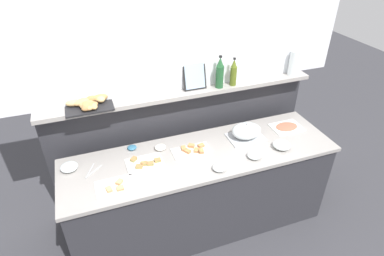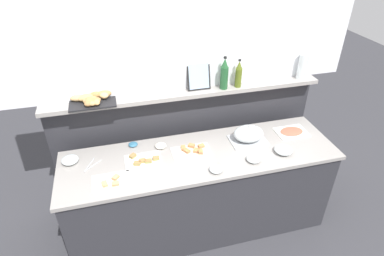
{
  "view_description": "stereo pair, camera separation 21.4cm",
  "coord_description": "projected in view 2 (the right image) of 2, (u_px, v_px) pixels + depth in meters",
  "views": [
    {
      "loc": [
        -0.86,
        -2.13,
        2.68
      ],
      "look_at": [
        -0.06,
        0.1,
        1.14
      ],
      "focal_mm": 30.32,
      "sensor_mm": 36.0,
      "label": 1
    },
    {
      "loc": [
        -0.66,
        -2.2,
        2.68
      ],
      "look_at": [
        -0.06,
        0.1,
        1.14
      ],
      "focal_mm": 30.32,
      "sensor_mm": 36.0,
      "label": 2
    }
  ],
  "objects": [
    {
      "name": "wine_bottle_green",
      "position": [
        224.0,
        74.0,
        3.02
      ],
      "size": [
        0.08,
        0.08,
        0.32
      ],
      "color": "#23562D",
      "rests_on": "back_ledge_unit"
    },
    {
      "name": "glass_bowl_large",
      "position": [
        70.0,
        160.0,
        2.77
      ],
      "size": [
        0.14,
        0.14,
        0.06
      ],
      "color": "silver",
      "rests_on": "buffet_counter"
    },
    {
      "name": "glass_bowl_small",
      "position": [
        283.0,
        150.0,
        2.89
      ],
      "size": [
        0.16,
        0.16,
        0.07
      ],
      "color": "silver",
      "rests_on": "buffet_counter"
    },
    {
      "name": "buffet_counter",
      "position": [
        200.0,
        192.0,
        3.13
      ],
      "size": [
        2.47,
        0.71,
        0.91
      ],
      "color": "#2D2D33",
      "rests_on": "ground_plane"
    },
    {
      "name": "sandwich_platter_side",
      "position": [
        111.0,
        181.0,
        2.58
      ],
      "size": [
        0.3,
        0.2,
        0.04
      ],
      "color": "white",
      "rests_on": "buffet_counter"
    },
    {
      "name": "framed_picture",
      "position": [
        199.0,
        76.0,
        3.02
      ],
      "size": [
        0.22,
        0.08,
        0.26
      ],
      "color": "black",
      "rests_on": "back_ledge_unit"
    },
    {
      "name": "sandwich_platter_front",
      "position": [
        143.0,
        160.0,
        2.79
      ],
      "size": [
        0.31,
        0.22,
        0.04
      ],
      "color": "white",
      "rests_on": "buffet_counter"
    },
    {
      "name": "back_ledge_unit",
      "position": [
        187.0,
        141.0,
        3.44
      ],
      "size": [
        2.67,
        0.22,
        1.31
      ],
      "color": "#2D2D33",
      "rests_on": "ground_plane"
    },
    {
      "name": "condiment_bowl_teal",
      "position": [
        161.0,
        146.0,
        2.96
      ],
      "size": [
        0.1,
        0.1,
        0.04
      ],
      "primitive_type": "ellipsoid",
      "color": "silver",
      "rests_on": "buffet_counter"
    },
    {
      "name": "serving_tongs",
      "position": [
        91.0,
        165.0,
        2.75
      ],
      "size": [
        0.15,
        0.17,
        0.01
      ],
      "color": "#B7BABF",
      "rests_on": "buffet_counter"
    },
    {
      "name": "glass_bowl_medium",
      "position": [
        254.0,
        159.0,
        2.79
      ],
      "size": [
        0.12,
        0.12,
        0.05
      ],
      "color": "silver",
      "rests_on": "buffet_counter"
    },
    {
      "name": "condiment_bowl_dark",
      "position": [
        133.0,
        144.0,
        2.99
      ],
      "size": [
        0.08,
        0.08,
        0.03
      ],
      "primitive_type": "ellipsoid",
      "color": "teal",
      "rests_on": "buffet_counter"
    },
    {
      "name": "upper_wall_panel",
      "position": [
        185.0,
        19.0,
        2.77
      ],
      "size": [
        3.27,
        0.08,
        1.29
      ],
      "primitive_type": "cube",
      "color": "white",
      "rests_on": "back_ledge_unit"
    },
    {
      "name": "ground_plane",
      "position": [
        186.0,
        185.0,
        3.87
      ],
      "size": [
        12.0,
        12.0,
        0.0
      ],
      "primitive_type": "plane",
      "color": "#38383D"
    },
    {
      "name": "serving_cloche",
      "position": [
        249.0,
        134.0,
        3.02
      ],
      "size": [
        0.34,
        0.24,
        0.17
      ],
      "color": "#B7BABF",
      "rests_on": "buffet_counter"
    },
    {
      "name": "glass_bowl_extra",
      "position": [
        216.0,
        169.0,
        2.68
      ],
      "size": [
        0.11,
        0.11,
        0.05
      ],
      "color": "silver",
      "rests_on": "buffet_counter"
    },
    {
      "name": "bread_basket",
      "position": [
        93.0,
        99.0,
        2.84
      ],
      "size": [
        0.4,
        0.29,
        0.08
      ],
      "color": "black",
      "rests_on": "back_ledge_unit"
    },
    {
      "name": "water_carafe",
      "position": [
        302.0,
        67.0,
        3.22
      ],
      "size": [
        0.09,
        0.09,
        0.26
      ],
      "primitive_type": "cylinder",
      "color": "silver",
      "rests_on": "back_ledge_unit"
    },
    {
      "name": "sandwich_platter_rear",
      "position": [
        192.0,
        150.0,
        2.92
      ],
      "size": [
        0.35,
        0.17,
        0.04
      ],
      "color": "white",
      "rests_on": "buffet_counter"
    },
    {
      "name": "olive_oil_bottle",
      "position": [
        239.0,
        75.0,
        3.06
      ],
      "size": [
        0.06,
        0.06,
        0.28
      ],
      "color": "#56661E",
      "rests_on": "back_ledge_unit"
    },
    {
      "name": "cold_cuts_platter",
      "position": [
        292.0,
        132.0,
        3.17
      ],
      "size": [
        0.3,
        0.22,
        0.02
      ],
      "color": "white",
      "rests_on": "buffet_counter"
    }
  ]
}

